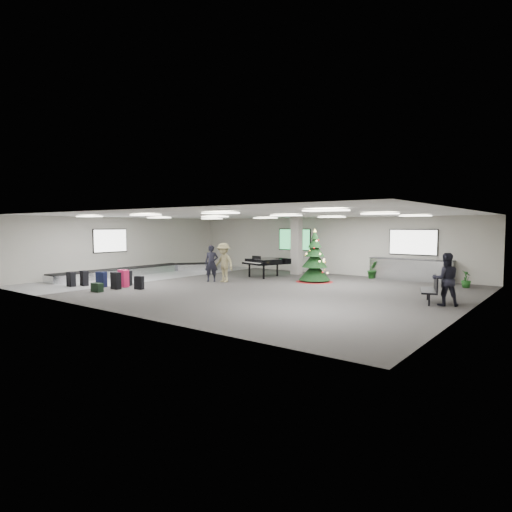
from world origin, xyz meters
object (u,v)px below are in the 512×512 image
Objects in this scene: bench at (432,288)px; traveler_bench at (446,279)px; traveler_b at (224,263)px; potted_plant_left at (372,270)px; christmas_tree at (315,264)px; grand_piano at (266,262)px; traveler_a at (211,263)px; pink_suitcase at (123,278)px; baggage_carousel at (137,271)px; service_counter at (410,270)px; potted_plant_right at (466,279)px.

bench is 0.63m from traveler_bench.
traveler_b is at bearing -26.56° from traveler_bench.
bench is 9.60m from traveler_b.
christmas_tree is at bearing -119.70° from potted_plant_left.
traveler_a reaches higher than grand_piano.
pink_suitcase is 0.34× the size of grand_piano.
bench is at bearing -1.64° from grand_piano.
bench reaches higher than pink_suitcase.
traveler_a is at bearing 67.11° from pink_suitcase.
baggage_carousel is 9.94m from christmas_tree.
pink_suitcase is at bearing -116.99° from traveler_b.
grand_piano is (2.82, 6.88, 0.44)m from pink_suitcase.
traveler_bench is at bearing 2.25° from baggage_carousel.
christmas_tree is at bearing 12.07° from grand_piano.
grand_piano is (-6.55, -3.19, 0.28)m from service_counter.
bench is (9.19, -2.73, -0.27)m from grand_piano.
baggage_carousel is at bearing -159.93° from potted_plant_right.
traveler_bench is (10.67, 0.23, 0.01)m from traveler_a.
potted_plant_left is at bearing 60.30° from christmas_tree.
service_counter is 5.36× the size of potted_plant_right.
traveler_bench reaches higher than potted_plant_left.
traveler_bench is (15.97, 0.63, 0.69)m from baggage_carousel.
christmas_tree is at bearing -49.13° from traveler_bench.
christmas_tree reaches higher than traveler_a.
traveler_bench is 5.11m from potted_plant_right.
potted_plant_left is at bearing -75.78° from traveler_bench.
christmas_tree is at bearing -159.83° from potted_plant_right.
potted_plant_right is at bearing 20.17° from christmas_tree.
traveler_a is 0.63m from traveler_b.
potted_plant_left is at bearing -168.73° from service_counter.
traveler_bench is 1.96× the size of potted_plant_left.
bench reaches higher than potted_plant_right.
potted_plant_right is (0.12, 4.89, -0.18)m from bench.
grand_piano is 3.10× the size of potted_plant_right.
grand_piano is at bearing 38.52° from traveler_a.
traveler_b is 10.09m from traveler_bench.
christmas_tree is 3.45m from potted_plant_left.
baggage_carousel is 12.35× the size of pink_suitcase.
traveler_bench is at bearing -85.84° from potted_plant_right.
traveler_b is at bearing -12.86° from traveler_a.
traveler_a is 1.94× the size of potted_plant_left.
baggage_carousel is at bearing 164.94° from bench.
bench is 2.16× the size of potted_plant_right.
potted_plant_left is (5.13, 5.74, -0.48)m from traveler_b.
service_counter is 2.25× the size of traveler_bench.
potted_plant_right is at bearing 20.07° from baggage_carousel.
potted_plant_right is at bearing -6.67° from traveler_a.
traveler_a reaches higher than pink_suitcase.
traveler_bench is at bearing -62.87° from service_counter.
bench is at bearing 2.99° from baggage_carousel.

